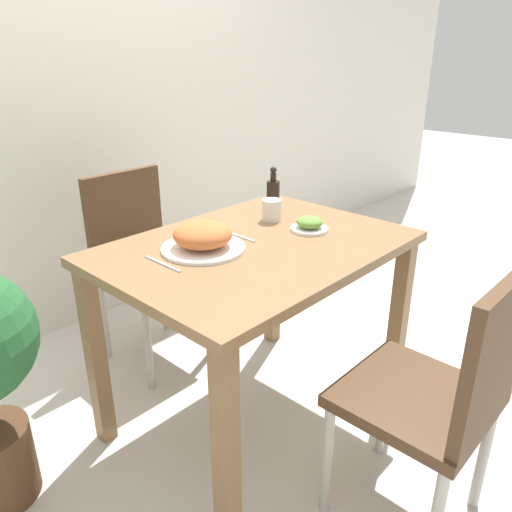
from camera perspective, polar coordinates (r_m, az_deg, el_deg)
name	(u,v)px	position (r m, az deg, el deg)	size (l,w,h in m)	color
ground_plane	(256,415)	(2.21, 0.00, -17.67)	(16.00, 16.00, 0.00)	beige
wall_back	(61,77)	(2.73, -21.35, 18.53)	(8.00, 0.05, 2.60)	silver
dining_table	(256,273)	(1.85, 0.00, -1.90)	(1.09, 0.79, 0.78)	olive
chair_near	(443,391)	(1.58, 20.59, -14.27)	(0.42, 0.42, 0.91)	#4C331E
chair_far	(142,257)	(2.42, -12.91, -0.08)	(0.42, 0.42, 0.91)	#4C331E
food_plate	(203,238)	(1.74, -6.10, 2.11)	(0.29, 0.29, 0.10)	white
side_plate	(310,225)	(1.94, 6.14, 3.58)	(0.15, 0.15, 0.06)	white
drink_cup	(271,210)	(2.04, 1.78, 5.28)	(0.08, 0.08, 0.09)	silver
sauce_bottle	(273,193)	(2.17, 1.97, 7.17)	(0.06, 0.06, 0.19)	black
fork_utensil	(162,264)	(1.65, -10.64, -0.87)	(0.01, 0.18, 0.00)	silver
spoon_utensil	(239,236)	(1.87, -1.96, 2.29)	(0.01, 0.16, 0.00)	silver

